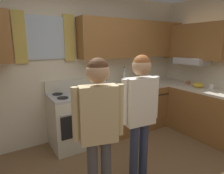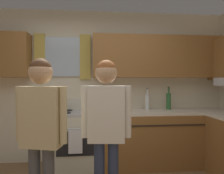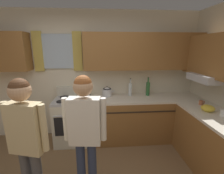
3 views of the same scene
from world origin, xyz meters
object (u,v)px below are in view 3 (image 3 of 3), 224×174
at_px(cup_terracotta, 201,103).
at_px(adult_in_plaid, 85,126).
at_px(mixing_bowl, 208,108).
at_px(bottle_tall_clear, 130,89).
at_px(bottle_wine_green, 148,88).
at_px(adult_left, 26,133).
at_px(mug_ceramic_white, 224,113).
at_px(stovetop_kettle, 107,91).
at_px(stove_oven, 73,119).

relative_size(cup_terracotta, adult_in_plaid, 0.07).
bearing_deg(mixing_bowl, cup_terracotta, 74.89).
height_order(bottle_tall_clear, adult_in_plaid, adult_in_plaid).
bearing_deg(bottle_tall_clear, bottle_wine_green, -3.23).
distance_m(bottle_tall_clear, adult_left, 2.11).
bearing_deg(bottle_wine_green, mug_ceramic_white, -54.28).
xyz_separation_m(bottle_wine_green, adult_in_plaid, (-1.18, -1.44, -0.05)).
distance_m(bottle_wine_green, mixing_bowl, 1.15).
bearing_deg(bottle_tall_clear, cup_terracotta, -29.36).
height_order(bottle_wine_green, adult_left, adult_left).
bearing_deg(cup_terracotta, mug_ceramic_white, -87.34).
relative_size(bottle_tall_clear, stovetop_kettle, 1.34).
distance_m(stove_oven, cup_terracotta, 2.43).
height_order(bottle_tall_clear, stovetop_kettle, bottle_tall_clear).
distance_m(stove_oven, bottle_tall_clear, 1.33).
distance_m(stove_oven, mug_ceramic_white, 2.59).
height_order(stove_oven, bottle_tall_clear, bottle_tall_clear).
xyz_separation_m(stovetop_kettle, adult_left, (-0.93, -1.58, 0.01)).
height_order(mug_ceramic_white, adult_left, adult_left).
height_order(bottle_tall_clear, cup_terracotta, bottle_tall_clear).
xyz_separation_m(mug_ceramic_white, adult_left, (-2.58, -0.44, 0.05)).
bearing_deg(stovetop_kettle, mixing_bowl, -31.05).
xyz_separation_m(cup_terracotta, adult_left, (-2.55, -0.92, 0.06)).
bearing_deg(bottle_wine_green, bottle_tall_clear, 176.77).
relative_size(mug_ceramic_white, stovetop_kettle, 0.46).
bearing_deg(adult_in_plaid, cup_terracotta, 22.67).
relative_size(bottle_tall_clear, adult_left, 0.23).
relative_size(stove_oven, mug_ceramic_white, 8.76).
height_order(mug_ceramic_white, cup_terracotta, mug_ceramic_white).
bearing_deg(bottle_wine_green, adult_left, -139.04).
height_order(bottle_tall_clear, mug_ceramic_white, bottle_tall_clear).
xyz_separation_m(bottle_tall_clear, bottle_wine_green, (0.37, -0.02, 0.01)).
xyz_separation_m(bottle_tall_clear, mug_ceramic_white, (1.17, -1.13, -0.09)).
height_order(bottle_wine_green, mug_ceramic_white, bottle_wine_green).
bearing_deg(cup_terracotta, adult_left, -160.10).
relative_size(cup_terracotta, mixing_bowl, 0.54).
xyz_separation_m(bottle_tall_clear, mixing_bowl, (1.07, -0.92, -0.09)).
bearing_deg(stovetop_kettle, bottle_wine_green, -1.98).
bearing_deg(cup_terracotta, bottle_wine_green, 141.20).
bearing_deg(stovetop_kettle, stove_oven, -167.27).
bearing_deg(stovetop_kettle, bottle_tall_clear, -1.01).
relative_size(stovetop_kettle, mixing_bowl, 1.36).
height_order(mug_ceramic_white, stovetop_kettle, stovetop_kettle).
xyz_separation_m(stove_oven, cup_terracotta, (2.33, -0.49, 0.47)).
distance_m(bottle_wine_green, adult_in_plaid, 1.86).
relative_size(mixing_bowl, adult_left, 0.13).
bearing_deg(cup_terracotta, adult_in_plaid, -157.33).
height_order(bottle_wine_green, mixing_bowl, bottle_wine_green).
distance_m(bottle_tall_clear, adult_in_plaid, 1.67).
bearing_deg(mixing_bowl, bottle_tall_clear, 139.12).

